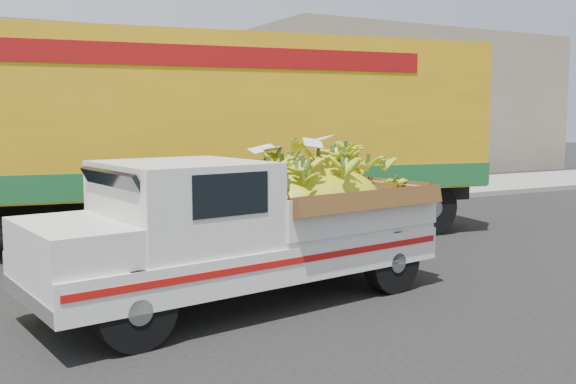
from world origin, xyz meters
TOP-DOWN VIEW (x-y plane):
  - ground at (0.00, 0.00)m, footprint 100.00×100.00m
  - curb at (0.00, 7.45)m, footprint 60.00×0.25m
  - sidewalk at (0.00, 9.55)m, footprint 60.00×4.00m
  - building_right at (14.00, 16.45)m, footprint 14.00×6.00m
  - pickup_truck at (-0.87, 0.80)m, footprint 5.39×2.61m
  - semi_trailer at (-0.47, 5.00)m, footprint 12.07×4.35m

SIDE VIEW (x-z plane):
  - ground at x=0.00m, z-range 0.00..0.00m
  - sidewalk at x=0.00m, z-range 0.00..0.14m
  - curb at x=0.00m, z-range 0.00..0.15m
  - pickup_truck at x=-0.87m, z-range 0.07..1.88m
  - semi_trailer at x=-0.47m, z-range 0.22..4.02m
  - building_right at x=14.00m, z-range 0.00..6.00m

